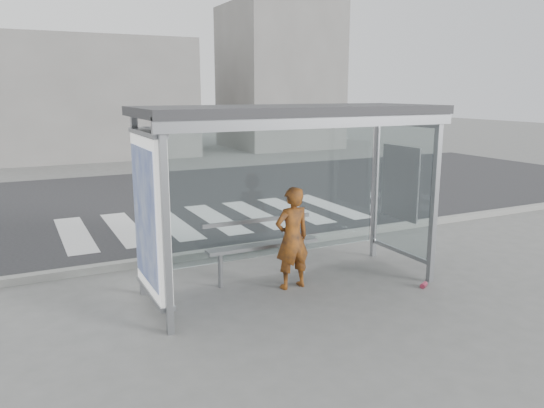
{
  "coord_description": "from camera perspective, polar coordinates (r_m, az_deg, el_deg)",
  "views": [
    {
      "loc": [
        -3.51,
        -6.44,
        2.81
      ],
      "look_at": [
        -0.21,
        0.2,
        1.23
      ],
      "focal_mm": 35.0,
      "sensor_mm": 36.0,
      "label": 1
    }
  ],
  "objects": [
    {
      "name": "ground",
      "position": [
        7.85,
        2.06,
        -8.95
      ],
      "size": [
        80.0,
        80.0,
        0.0
      ],
      "primitive_type": "plane",
      "color": "#60605E",
      "rests_on": "ground"
    },
    {
      "name": "road",
      "position": [
        14.17,
        -11.53,
        0.37
      ],
      "size": [
        30.0,
        10.0,
        0.01
      ],
      "primitive_type": "cube",
      "color": "#252528",
      "rests_on": "ground"
    },
    {
      "name": "curb",
      "position": [
        9.5,
        -3.56,
        -4.82
      ],
      "size": [
        30.0,
        0.18,
        0.12
      ],
      "primitive_type": "cube",
      "color": "gray",
      "rests_on": "ground"
    },
    {
      "name": "person",
      "position": [
        7.62,
        2.18,
        -3.69
      ],
      "size": [
        0.56,
        0.39,
        1.49
      ],
      "primitive_type": "imported",
      "rotation": [
        0.0,
        0.0,
        3.19
      ],
      "color": "#EF5416",
      "rests_on": "ground"
    },
    {
      "name": "bench",
      "position": [
        8.0,
        -1.04,
        -4.42
      ],
      "size": [
        1.78,
        0.32,
        0.92
      ],
      "color": "slate",
      "rests_on": "ground"
    },
    {
      "name": "building_center",
      "position": [
        24.69,
        -18.56,
        10.71
      ],
      "size": [
        8.0,
        5.0,
        5.0
      ],
      "primitive_type": "cube",
      "color": "slate",
      "rests_on": "ground"
    },
    {
      "name": "crosswalk",
      "position": [
        11.98,
        -6.1,
        -1.59
      ],
      "size": [
        6.55,
        3.0,
        0.0
      ],
      "color": "silver",
      "rests_on": "ground"
    },
    {
      "name": "building_right",
      "position": [
        27.46,
        0.73,
        13.48
      ],
      "size": [
        5.0,
        5.0,
        7.0
      ],
      "primitive_type": "cube",
      "color": "slate",
      "rests_on": "ground"
    },
    {
      "name": "soda_can",
      "position": [
        8.14,
        16.02,
        -8.37
      ],
      "size": [
        0.16,
        0.13,
        0.07
      ],
      "primitive_type": "cylinder",
      "rotation": [
        0.0,
        1.57,
        0.51
      ],
      "color": "#C33956",
      "rests_on": "ground"
    },
    {
      "name": "bus_shelter",
      "position": [
        7.26,
        -0.64,
        5.49
      ],
      "size": [
        4.25,
        1.65,
        2.62
      ],
      "color": "gray",
      "rests_on": "ground"
    }
  ]
}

